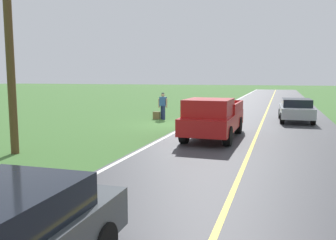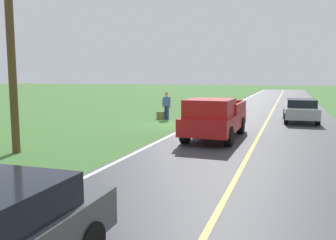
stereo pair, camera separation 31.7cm
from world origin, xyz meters
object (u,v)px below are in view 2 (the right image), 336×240
object	(u,v)px
sedan_near_oncoming	(301,110)
utility_pole_roadside	(10,34)
hitchhiker_walking	(167,104)
suitcase_carried	(160,115)
pickup_truck_passing	(214,117)

from	to	relation	value
sedan_near_oncoming	utility_pole_roadside	size ratio (longest dim) A/B	0.53
hitchhiker_walking	suitcase_carried	xyz separation A→B (m)	(0.42, 0.07, -0.73)
hitchhiker_walking	utility_pole_roadside	distance (m)	11.88
pickup_truck_passing	utility_pole_roadside	distance (m)	8.70
suitcase_carried	sedan_near_oncoming	xyz separation A→B (m)	(-8.56, -1.51, 0.51)
suitcase_carried	pickup_truck_passing	xyz separation A→B (m)	(-4.79, 6.03, 0.72)
hitchhiker_walking	pickup_truck_passing	bearing A→B (deg)	125.63
suitcase_carried	utility_pole_roadside	xyz separation A→B (m)	(1.39, 11.22, 3.97)
sedan_near_oncoming	utility_pole_roadside	distance (m)	16.52
sedan_near_oncoming	pickup_truck_passing	bearing A→B (deg)	63.47
sedan_near_oncoming	suitcase_carried	bearing A→B (deg)	10.00
pickup_truck_passing	sedan_near_oncoming	bearing A→B (deg)	-116.53
suitcase_carried	sedan_near_oncoming	distance (m)	8.71
pickup_truck_passing	sedan_near_oncoming	world-z (taller)	pickup_truck_passing
hitchhiker_walking	suitcase_carried	bearing A→B (deg)	8.77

